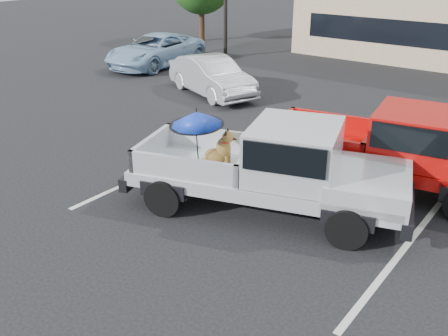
{
  "coord_description": "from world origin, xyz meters",
  "views": [
    {
      "loc": [
        5.05,
        -5.77,
        4.95
      ],
      "look_at": [
        0.03,
        0.79,
        1.3
      ],
      "focal_mm": 40.0,
      "sensor_mm": 36.0,
      "label": 1
    }
  ],
  "objects_px": {
    "red_pickup": "(405,147)",
    "silver_sedan": "(212,76)",
    "silver_pickup": "(281,164)",
    "blue_suv": "(156,50)"
  },
  "relations": [
    {
      "from": "silver_pickup",
      "to": "red_pickup",
      "type": "height_order",
      "value": "silver_pickup"
    },
    {
      "from": "silver_pickup",
      "to": "red_pickup",
      "type": "bearing_deg",
      "value": 39.03
    },
    {
      "from": "red_pickup",
      "to": "silver_sedan",
      "type": "xyz_separation_m",
      "value": [
        -8.26,
        3.63,
        -0.32
      ]
    },
    {
      "from": "red_pickup",
      "to": "silver_sedan",
      "type": "relative_size",
      "value": 1.4
    },
    {
      "from": "blue_suv",
      "to": "silver_sedan",
      "type": "bearing_deg",
      "value": -28.21
    },
    {
      "from": "red_pickup",
      "to": "silver_sedan",
      "type": "bearing_deg",
      "value": 146.57
    },
    {
      "from": "red_pickup",
      "to": "silver_sedan",
      "type": "height_order",
      "value": "red_pickup"
    },
    {
      "from": "red_pickup",
      "to": "blue_suv",
      "type": "bearing_deg",
      "value": 146.46
    },
    {
      "from": "red_pickup",
      "to": "blue_suv",
      "type": "xyz_separation_m",
      "value": [
        -13.32,
        5.87,
        -0.3
      ]
    },
    {
      "from": "red_pickup",
      "to": "silver_sedan",
      "type": "distance_m",
      "value": 9.03
    }
  ]
}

